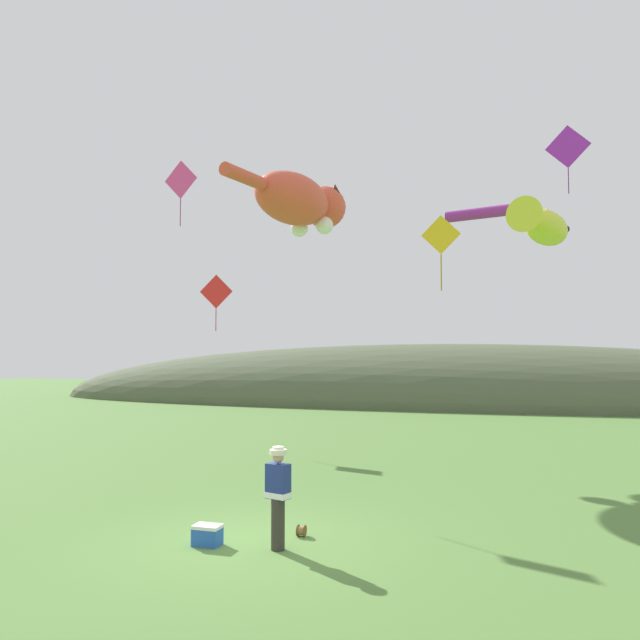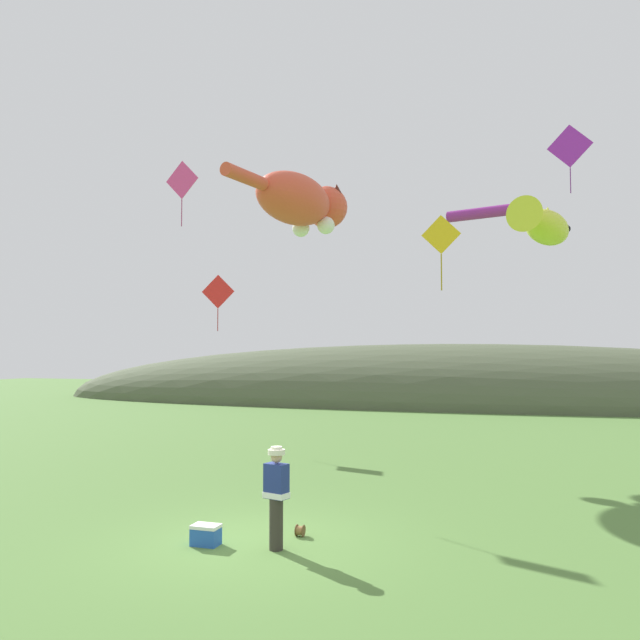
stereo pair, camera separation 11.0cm
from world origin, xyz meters
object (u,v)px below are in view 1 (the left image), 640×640
at_px(festival_attendant, 278,494).
at_px(kite_diamond_violet, 568,147).
at_px(picnic_cooler, 207,535).
at_px(kite_spool, 301,531).
at_px(kite_fish_windsock, 543,225).
at_px(kite_diamond_red, 216,292).
at_px(kite_diamond_pink, 181,180).
at_px(kite_tube_streamer, 480,213).
at_px(kite_giant_cat, 300,202).
at_px(kite_diamond_gold, 441,236).

relative_size(festival_attendant, kite_diamond_violet, 0.73).
bearing_deg(kite_diamond_violet, picnic_cooler, -119.86).
height_order(kite_spool, kite_fish_windsock, kite_fish_windsock).
bearing_deg(kite_diamond_red, kite_diamond_pink, -78.10).
bearing_deg(kite_diamond_red, kite_tube_streamer, -11.35).
xyz_separation_m(festival_attendant, kite_fish_windsock, (4.77, 6.17, 5.67)).
distance_m(kite_diamond_red, kite_diamond_pink, 5.70).
distance_m(kite_spool, kite_diamond_violet, 16.73).
distance_m(kite_giant_cat, kite_diamond_pink, 4.56).
distance_m(picnic_cooler, kite_diamond_violet, 17.92).
bearing_deg(kite_diamond_gold, kite_spool, -117.18).
xyz_separation_m(kite_diamond_violet, kite_diamond_pink, (-12.23, -5.00, -1.52)).
distance_m(kite_spool, kite_diamond_red, 14.65).
height_order(festival_attendant, kite_spool, festival_attendant).
bearing_deg(kite_diamond_violet, kite_diamond_pink, -157.78).
height_order(picnic_cooler, kite_diamond_gold, kite_diamond_gold).
bearing_deg(kite_diamond_pink, picnic_cooler, -57.12).
relative_size(kite_spool, kite_giant_cat, 0.03).
distance_m(kite_spool, kite_tube_streamer, 12.43).
relative_size(kite_fish_windsock, kite_diamond_red, 1.46).
distance_m(kite_tube_streamer, kite_diamond_pink, 9.74).
xyz_separation_m(kite_spool, kite_giant_cat, (-3.45, 10.16, 8.82)).
xyz_separation_m(picnic_cooler, kite_fish_windsock, (6.06, 6.30, 6.44)).
bearing_deg(kite_giant_cat, kite_fish_windsock, -30.99).
bearing_deg(picnic_cooler, kite_spool, 34.85).
height_order(festival_attendant, kite_tube_streamer, kite_tube_streamer).
bearing_deg(kite_fish_windsock, festival_attendant, -127.69).
height_order(festival_attendant, kite_diamond_violet, kite_diamond_violet).
distance_m(kite_fish_windsock, kite_diamond_gold, 2.66).
relative_size(festival_attendant, kite_diamond_pink, 0.82).
distance_m(kite_tube_streamer, kite_diamond_red, 10.70).
xyz_separation_m(festival_attendant, kite_spool, (0.14, 0.87, -0.85)).
height_order(picnic_cooler, kite_diamond_pink, kite_diamond_pink).
distance_m(kite_fish_windsock, kite_diamond_violet, 7.59).
bearing_deg(kite_spool, kite_diamond_gold, 62.82).
height_order(festival_attendant, kite_giant_cat, kite_giant_cat).
height_order(kite_tube_streamer, kite_diamond_violet, kite_diamond_violet).
distance_m(kite_giant_cat, kite_diamond_violet, 9.56).
xyz_separation_m(kite_spool, picnic_cooler, (-1.43, -0.99, 0.07)).
relative_size(kite_spool, kite_fish_windsock, 0.07).
distance_m(kite_diamond_violet, kite_diamond_pink, 13.30).
bearing_deg(kite_tube_streamer, kite_diamond_pink, -164.69).
height_order(kite_tube_streamer, kite_diamond_red, kite_tube_streamer).
relative_size(kite_spool, kite_diamond_pink, 0.10).
height_order(kite_spool, kite_diamond_pink, kite_diamond_pink).
relative_size(picnic_cooler, kite_giant_cat, 0.07).
xyz_separation_m(picnic_cooler, kite_diamond_pink, (-4.96, 7.67, 8.86)).
xyz_separation_m(kite_fish_windsock, kite_diamond_gold, (-2.43, -1.03, -0.32)).
xyz_separation_m(kite_diamond_violet, kite_diamond_gold, (-3.65, -7.40, -4.26)).
bearing_deg(picnic_cooler, kite_fish_windsock, 46.12).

